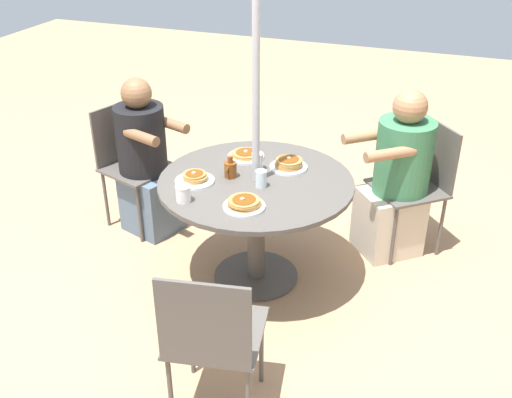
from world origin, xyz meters
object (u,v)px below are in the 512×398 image
Objects in this scene: pancake_plate_c at (246,155)px; pancake_plate_d at (195,178)px; syrup_bottle at (230,169)px; drinking_glass_b at (258,161)px; pancake_plate_b at (289,164)px; diner_north at (397,182)px; drinking_glass_a at (261,179)px; patio_chair_south at (212,335)px; coffee_cup at (183,194)px; patio_chair_north at (419,179)px; diner_east at (146,164)px; patio_table at (256,199)px; patio_chair_east at (130,158)px; pancake_plate_a at (244,204)px.

pancake_plate_c is 0.45m from pancake_plate_d.
syrup_bottle reaches higher than drinking_glass_b.
pancake_plate_b reaches higher than pancake_plate_c.
diner_north is 4.92× the size of pancake_plate_b.
pancake_plate_d is at bearing -78.59° from drinking_glass_a.
pancake_plate_b is 0.19m from drinking_glass_b.
patio_chair_south is 0.94m from coffee_cup.
diner_north is at bearing 111.10° from pancake_plate_c.
patio_chair_north reaches higher than pancake_plate_d.
syrup_bottle reaches higher than coffee_cup.
pancake_plate_d is at bearing 71.26° from diner_east.
coffee_cup is at bearing -25.21° from drinking_glass_b.
pancake_plate_b is at bearing 148.20° from patio_table.
pancake_plate_c is (0.36, -0.94, 0.20)m from diner_north.
coffee_cup is at bearing -36.88° from patio_table.
pancake_plate_b is (0.42, -0.63, 0.21)m from diner_north.
syrup_bottle is 0.20m from drinking_glass_b.
patio_chair_north and patio_chair_east have the same top height.
pancake_plate_a is 0.56m from pancake_plate_b.
patio_table is at bearing 90.00° from diner_north.
syrup_bottle is at bearing -146.49° from pancake_plate_a.
diner_north is 1.36m from pancake_plate_d.
patio_chair_north is at bearing 59.72° from patio_chair_south.
syrup_bottle is at bearing -104.71° from drinking_glass_a.
drinking_glass_b reaches higher than pancake_plate_c.
coffee_cup is (-0.76, -0.50, 0.24)m from patio_chair_south.
diner_east is 0.95m from drinking_glass_b.
pancake_plate_a is 0.27m from drinking_glass_a.
drinking_glass_b reaches higher than patio_table.
diner_north reaches higher than pancake_plate_d.
patio_chair_south reaches higher than coffee_cup.
pancake_plate_c is at bearing 94.64° from patio_chair_south.
coffee_cup reaches higher than pancake_plate_c.
patio_chair_north is 3.79× the size of pancake_plate_c.
coffee_cup is 0.47m from drinking_glass_a.
syrup_bottle is at bearing 85.33° from diner_north.
diner_east is at bearing -92.79° from pancake_plate_c.
patio_chair_east reaches higher than patio_table.
drinking_glass_a is (0.44, 1.17, 0.24)m from patio_chair_east.
drinking_glass_b is (0.49, -0.80, 0.24)m from diner_north.
syrup_bottle is at bearing 85.96° from patio_chair_north.
patio_chair_south is 6.59× the size of syrup_bottle.
drinking_glass_a is at bearing 87.75° from patio_chair_east.
patio_chair_south is at bearing 28.55° from pancake_plate_d.
diner_east reaches higher than patio_table.
patio_table is 5.02× the size of pancake_plate_b.
pancake_plate_c is at bearing -159.72° from pancake_plate_a.
coffee_cup is at bearing 94.35° from diner_north.
patio_table is 5.02× the size of pancake_plate_a.
patio_chair_north is at bearing 122.86° from drinking_glass_b.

